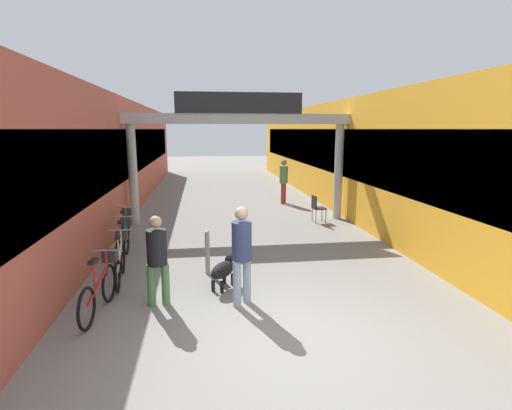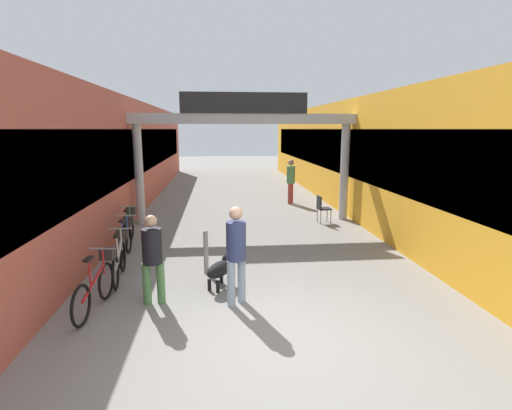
% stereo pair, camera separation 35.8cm
% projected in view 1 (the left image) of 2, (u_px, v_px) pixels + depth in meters
% --- Properties ---
extents(ground_plane, '(80.00, 80.00, 0.00)m').
position_uv_depth(ground_plane, '(290.00, 340.00, 5.78)').
color(ground_plane, gray).
extents(storefront_left, '(3.00, 26.00, 4.01)m').
position_uv_depth(storefront_left, '(100.00, 155.00, 15.43)').
color(storefront_left, '#B25142').
rests_on(storefront_left, ground_plane).
extents(storefront_right, '(3.00, 26.00, 4.01)m').
position_uv_depth(storefront_right, '(352.00, 153.00, 16.79)').
color(storefront_right, gold).
rests_on(storefront_right, ground_plane).
extents(arcade_sign_gateway, '(7.40, 0.47, 4.13)m').
position_uv_depth(arcade_sign_gateway, '(239.00, 132.00, 12.67)').
color(arcade_sign_gateway, '#B2B2B2').
rests_on(arcade_sign_gateway, ground_plane).
extents(pedestrian_with_dog, '(0.48, 0.48, 1.73)m').
position_uv_depth(pedestrian_with_dog, '(242.00, 249.00, 6.79)').
color(pedestrian_with_dog, '#8C9EB2').
rests_on(pedestrian_with_dog, ground_plane).
extents(pedestrian_companion, '(0.38, 0.35, 1.59)m').
position_uv_depth(pedestrian_companion, '(157.00, 255.00, 6.77)').
color(pedestrian_companion, '#4C7F47').
rests_on(pedestrian_companion, ground_plane).
extents(pedestrian_carrying_crate, '(0.46, 0.46, 1.80)m').
position_uv_depth(pedestrian_carrying_crate, '(284.00, 178.00, 16.22)').
color(pedestrian_carrying_crate, '#99332D').
rests_on(pedestrian_carrying_crate, ground_plane).
extents(dog_on_leash, '(0.66, 0.82, 0.59)m').
position_uv_depth(dog_on_leash, '(225.00, 269.00, 7.66)').
color(dog_on_leash, black).
rests_on(dog_on_leash, ground_plane).
extents(bicycle_red_nearest, '(0.46, 1.69, 0.98)m').
position_uv_depth(bicycle_red_nearest, '(101.00, 286.00, 6.62)').
color(bicycle_red_nearest, black).
rests_on(bicycle_red_nearest, ground_plane).
extents(bicycle_silver_second, '(0.46, 1.69, 0.98)m').
position_uv_depth(bicycle_silver_second, '(120.00, 259.00, 8.02)').
color(bicycle_silver_second, black).
rests_on(bicycle_silver_second, ground_plane).
extents(bicycle_blue_third, '(0.46, 1.69, 0.98)m').
position_uv_depth(bicycle_blue_third, '(123.00, 241.00, 9.27)').
color(bicycle_blue_third, black).
rests_on(bicycle_blue_third, ground_plane).
extents(bicycle_green_farthest, '(0.46, 1.69, 0.98)m').
position_uv_depth(bicycle_green_farthest, '(125.00, 229.00, 10.40)').
color(bicycle_green_farthest, black).
rests_on(bicycle_green_farthest, ground_plane).
extents(bollard_post_metal, '(0.10, 0.10, 0.94)m').
position_uv_depth(bollard_post_metal, '(207.00, 252.00, 8.34)').
color(bollard_post_metal, gray).
rests_on(bollard_post_metal, ground_plane).
extents(cafe_chair_black_nearer, '(0.43, 0.43, 0.89)m').
position_uv_depth(cafe_chair_black_nearer, '(317.00, 206.00, 12.97)').
color(cafe_chair_black_nearer, gray).
rests_on(cafe_chair_black_nearer, ground_plane).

